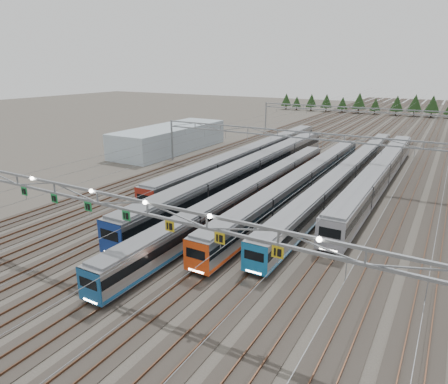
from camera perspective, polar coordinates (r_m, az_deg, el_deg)
The scene contains 13 objects.
ground at distance 35.48m, azimuth -10.18°, elevation -13.49°, with size 400.00×400.00×0.00m, color #47423A.
track_bed at distance 125.56m, azimuth 20.74°, elevation 8.89°, with size 54.00×260.00×5.42m.
train_a at distance 73.93m, azimuth 4.09°, elevation 5.13°, with size 3.00×60.07×3.91m.
train_b at distance 63.53m, azimuth 3.89°, elevation 3.09°, with size 3.08×61.08×4.02m.
train_c at distance 53.34m, azimuth 3.58°, elevation -0.17°, with size 2.53×55.00×3.28m.
train_d at distance 59.03m, azimuth 11.12°, elevation 1.41°, with size 2.71×55.60×3.52m.
train_e at distance 65.39m, azimuth 17.18°, elevation 2.45°, with size 2.58×66.82×3.35m.
train_f at distance 66.05m, azimuth 21.31°, elevation 2.40°, with size 2.96×54.83×3.86m.
gantry_near at distance 32.37m, azimuth -11.06°, elevation -2.74°, with size 56.36×0.61×8.08m.
gantry_mid at distance 67.01m, azimuth 12.07°, elevation 7.12°, with size 56.36×0.36×8.00m.
gantry_far at distance 110.31m, azimuth 19.62°, elevation 10.51°, with size 56.36×0.36×8.00m.
west_shed at distance 90.31m, azimuth -7.66°, elevation 7.59°, with size 10.00×30.00×5.30m, color #A9BCCA.
treeline at distance 168.02m, azimuth 20.98°, elevation 11.76°, with size 81.20×5.60×7.02m.
Camera 1 is at (20.22, -22.79, 18.18)m, focal length 32.00 mm.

